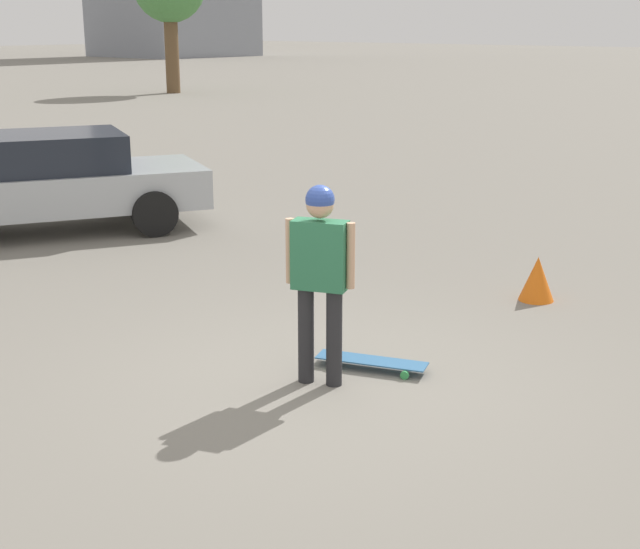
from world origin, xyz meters
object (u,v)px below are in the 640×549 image
(skateboard, at_px, (371,361))
(traffic_cone, at_px, (537,279))
(car_parked_near, at_px, (45,181))
(person, at_px, (320,266))

(skateboard, bearing_deg, traffic_cone, -113.83)
(car_parked_near, xyz_separation_m, traffic_cone, (1.60, -7.02, -0.49))
(skateboard, xyz_separation_m, traffic_cone, (2.79, -0.12, 0.17))
(car_parked_near, height_order, traffic_cone, car_parked_near)
(car_parked_near, distance_m, traffic_cone, 7.22)
(skateboard, distance_m, car_parked_near, 7.04)
(person, xyz_separation_m, car_parked_near, (1.73, 6.77, -0.29))
(person, distance_m, car_parked_near, 6.99)
(skateboard, relative_size, traffic_cone, 2.04)
(traffic_cone, bearing_deg, car_parked_near, 102.84)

